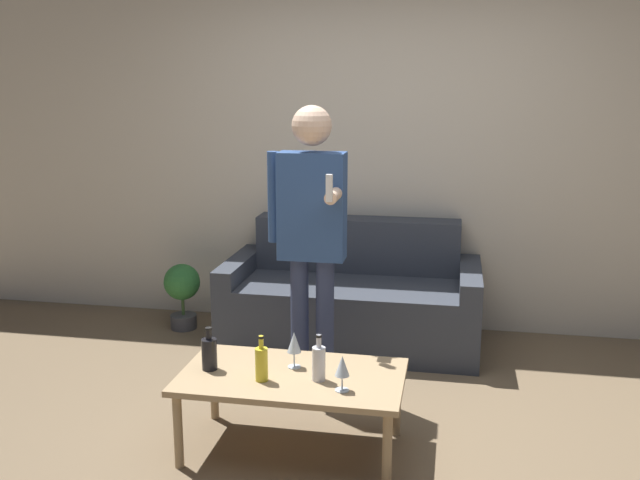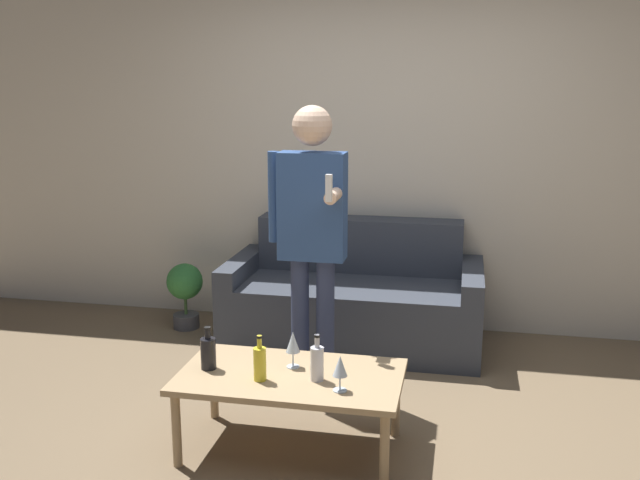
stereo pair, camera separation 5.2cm
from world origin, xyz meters
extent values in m
plane|color=#756047|center=(0.00, 0.00, 0.00)|extent=(16.00, 16.00, 0.00)
cube|color=beige|center=(0.00, 1.96, 1.35)|extent=(8.00, 0.06, 2.70)
cube|color=#383D47|center=(-0.18, 1.36, 0.22)|extent=(1.45, 0.60, 0.45)
cube|color=#383D47|center=(-0.18, 1.78, 0.41)|extent=(1.45, 0.23, 0.83)
cube|color=#383D47|center=(-0.98, 1.48, 0.29)|extent=(0.14, 0.84, 0.57)
cube|color=#383D47|center=(0.61, 1.48, 0.29)|extent=(0.14, 0.84, 0.57)
cube|color=tan|center=(-0.25, -0.02, 0.39)|extent=(1.08, 0.61, 0.03)
cylinder|color=tan|center=(-0.75, -0.28, 0.19)|extent=(0.04, 0.04, 0.37)
cylinder|color=tan|center=(0.24, -0.28, 0.19)|extent=(0.04, 0.04, 0.37)
cylinder|color=tan|center=(-0.75, 0.23, 0.19)|extent=(0.04, 0.04, 0.37)
cylinder|color=tan|center=(0.24, 0.23, 0.19)|extent=(0.04, 0.04, 0.37)
cylinder|color=black|center=(-0.66, -0.04, 0.48)|extent=(0.08, 0.08, 0.16)
cylinder|color=black|center=(-0.66, -0.04, 0.59)|extent=(0.03, 0.03, 0.06)
cylinder|color=black|center=(-0.66, -0.04, 0.61)|extent=(0.03, 0.03, 0.01)
cylinder|color=yellow|center=(-0.38, -0.12, 0.48)|extent=(0.06, 0.06, 0.16)
cylinder|color=yellow|center=(-0.38, -0.12, 0.60)|extent=(0.02, 0.02, 0.06)
cylinder|color=black|center=(-0.38, -0.12, 0.62)|extent=(0.03, 0.03, 0.01)
cylinder|color=silver|center=(-0.11, -0.07, 0.49)|extent=(0.06, 0.06, 0.16)
cylinder|color=silver|center=(-0.11, -0.07, 0.60)|extent=(0.02, 0.02, 0.06)
cylinder|color=black|center=(-0.11, -0.07, 0.63)|extent=(0.03, 0.03, 0.01)
cylinder|color=silver|center=(-0.26, 0.06, 0.41)|extent=(0.07, 0.07, 0.01)
cylinder|color=silver|center=(-0.26, 0.06, 0.45)|extent=(0.01, 0.01, 0.08)
cone|color=silver|center=(-0.26, 0.06, 0.54)|extent=(0.07, 0.07, 0.10)
cylinder|color=silver|center=(0.01, -0.16, 0.41)|extent=(0.06, 0.06, 0.01)
cylinder|color=silver|center=(0.01, -0.16, 0.44)|extent=(0.01, 0.01, 0.07)
cone|color=silver|center=(0.01, -0.16, 0.53)|extent=(0.07, 0.07, 0.10)
cylinder|color=navy|center=(-0.37, 0.68, 0.40)|extent=(0.10, 0.10, 0.80)
cylinder|color=navy|center=(-0.22, 0.68, 0.40)|extent=(0.10, 0.10, 0.80)
cube|color=#2D4C84|center=(-0.30, 0.68, 1.10)|extent=(0.37, 0.16, 0.60)
sphere|color=beige|center=(-0.30, 0.68, 1.55)|extent=(0.22, 0.22, 0.22)
cylinder|color=#2D4C84|center=(-0.52, 0.68, 1.15)|extent=(0.07, 0.07, 0.51)
cylinder|color=beige|center=(-0.15, 0.55, 1.20)|extent=(0.07, 0.26, 0.07)
cube|color=white|center=(-0.15, 0.39, 1.26)|extent=(0.03, 0.03, 0.14)
cylinder|color=#4C4C51|center=(-1.44, 1.55, 0.05)|extent=(0.19, 0.19, 0.10)
cylinder|color=#476B38|center=(-1.44, 1.55, 0.18)|extent=(0.02, 0.02, 0.16)
sphere|color=#337A38|center=(-1.44, 1.55, 0.35)|extent=(0.26, 0.26, 0.26)
camera|label=1|loc=(0.48, -3.15, 1.80)|focal=40.00mm
camera|label=2|loc=(0.53, -3.14, 1.80)|focal=40.00mm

